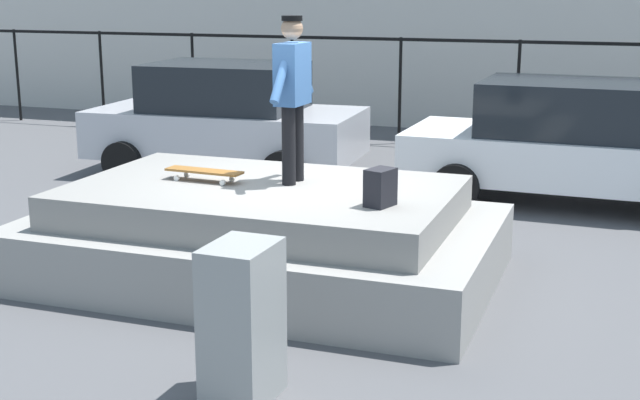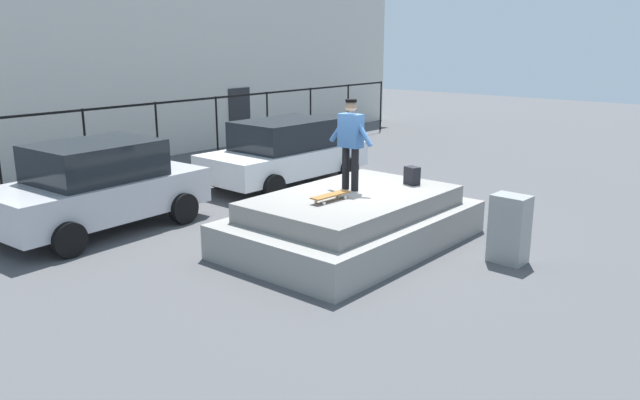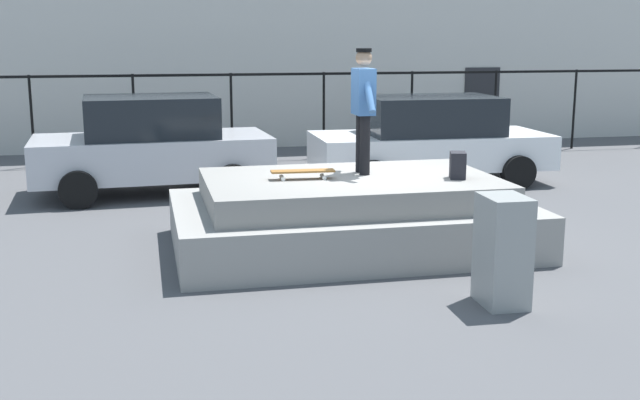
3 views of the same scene
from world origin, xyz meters
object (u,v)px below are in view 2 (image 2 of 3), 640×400
object	(u,v)px
backpack	(412,176)
car_white_sedan_mid	(285,152)
car_silver_sedan_near	(97,186)
utility_box	(509,229)
skateboard	(331,195)
skateboarder	(351,138)

from	to	relation	value
backpack	car_white_sedan_mid	bearing A→B (deg)	1.09
backpack	car_silver_sedan_near	distance (m)	6.21
backpack	utility_box	world-z (taller)	backpack
backpack	skateboard	bearing A→B (deg)	96.49
backpack	car_white_sedan_mid	distance (m)	4.95
backpack	car_white_sedan_mid	size ratio (longest dim) A/B	0.08
skateboarder	backpack	size ratio (longest dim) A/B	4.81
car_silver_sedan_near	backpack	bearing A→B (deg)	-51.09
skateboarder	utility_box	world-z (taller)	skateboarder
skateboarder	backpack	bearing A→B (deg)	-30.24
skateboarder	car_silver_sedan_near	world-z (taller)	skateboarder
car_white_sedan_mid	utility_box	size ratio (longest dim) A/B	3.87
car_white_sedan_mid	skateboard	bearing A→B (deg)	-128.18
skateboarder	skateboard	size ratio (longest dim) A/B	1.99
skateboarder	backpack	xyz separation A→B (m)	(1.12, -0.65, -0.80)
backpack	car_silver_sedan_near	size ratio (longest dim) A/B	0.08
car_silver_sedan_near	utility_box	xyz separation A→B (m)	(3.51, -7.04, -0.31)
backpack	utility_box	xyz separation A→B (m)	(-0.39, -2.21, -0.55)
backpack	car_silver_sedan_near	bearing A→B (deg)	56.51
car_white_sedan_mid	car_silver_sedan_near	bearing A→B (deg)	179.09
skateboarder	backpack	distance (m)	1.53
backpack	utility_box	distance (m)	2.31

